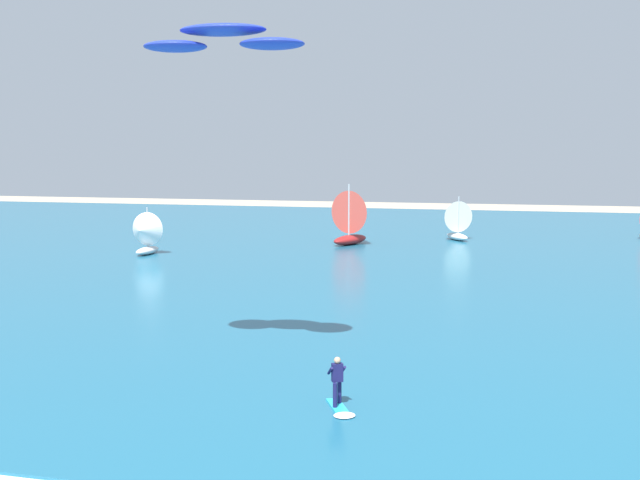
{
  "coord_description": "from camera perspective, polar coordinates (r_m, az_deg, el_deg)",
  "views": [
    {
      "loc": [
        6.53,
        -9.77,
        8.45
      ],
      "look_at": [
        0.46,
        15.08,
        5.34
      ],
      "focal_mm": 41.46,
      "sensor_mm": 36.0,
      "label": 1
    }
  ],
  "objects": [
    {
      "name": "kite",
      "position": [
        28.06,
        -7.5,
        15.13
      ],
      "size": [
        6.15,
        2.29,
        0.92
      ],
      "color": "#1E33B2"
    },
    {
      "name": "sailboat_mid_right",
      "position": [
        60.78,
        -13.42,
        0.5
      ],
      "size": [
        2.72,
        3.23,
        3.81
      ],
      "color": "silver",
      "rests_on": "ocean"
    },
    {
      "name": "kitesurfer",
      "position": [
        24.46,
        1.45,
        -11.54
      ],
      "size": [
        1.38,
        2.0,
        1.67
      ],
      "color": "#26B2CC",
      "rests_on": "ocean"
    },
    {
      "name": "sailboat_anchored_offshore",
      "position": [
        70.62,
        10.38,
        1.56
      ],
      "size": [
        3.35,
        3.69,
        4.1
      ],
      "color": "silver",
      "rests_on": "ocean"
    },
    {
      "name": "ocean",
      "position": [
        61.83,
        7.55,
        -0.94
      ],
      "size": [
        160.0,
        90.0,
        0.1
      ],
      "primitive_type": "cube",
      "color": "#1E607F",
      "rests_on": "ground"
    },
    {
      "name": "sailboat_mid_left",
      "position": [
        66.34,
        2.67,
        1.84
      ],
      "size": [
        4.3,
        4.8,
        5.4
      ],
      "color": "maroon",
      "rests_on": "ocean"
    }
  ]
}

